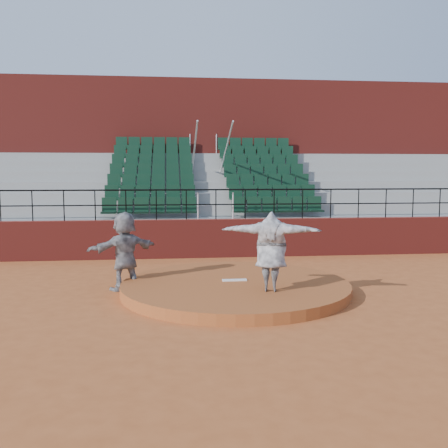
# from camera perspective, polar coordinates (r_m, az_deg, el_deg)

# --- Properties ---
(ground) EXTENTS (90.00, 90.00, 0.00)m
(ground) POSITION_cam_1_polar(r_m,az_deg,el_deg) (12.21, 1.29, -7.79)
(ground) COLOR #AE5627
(ground) RESTS_ON ground
(pitchers_mound) EXTENTS (5.50, 5.50, 0.25)m
(pitchers_mound) POSITION_cam_1_polar(r_m,az_deg,el_deg) (12.18, 1.30, -7.22)
(pitchers_mound) COLOR #A15024
(pitchers_mound) RESTS_ON ground
(pitching_rubber) EXTENTS (0.60, 0.15, 0.03)m
(pitching_rubber) POSITION_cam_1_polar(r_m,az_deg,el_deg) (12.29, 1.20, -6.42)
(pitching_rubber) COLOR white
(pitching_rubber) RESTS_ON pitchers_mound
(boundary_wall) EXTENTS (24.00, 0.30, 1.30)m
(boundary_wall) POSITION_cam_1_polar(r_m,az_deg,el_deg) (16.97, -0.92, -1.63)
(boundary_wall) COLOR maroon
(boundary_wall) RESTS_ON ground
(wall_railing) EXTENTS (24.04, 0.05, 1.03)m
(wall_railing) POSITION_cam_1_polar(r_m,az_deg,el_deg) (16.85, -0.93, 3.02)
(wall_railing) COLOR black
(wall_railing) RESTS_ON boundary_wall
(seating_deck) EXTENTS (24.00, 5.97, 4.63)m
(seating_deck) POSITION_cam_1_polar(r_m,az_deg,el_deg) (20.51, -1.88, 1.92)
(seating_deck) COLOR gray
(seating_deck) RESTS_ON ground
(press_box_facade) EXTENTS (24.00, 3.00, 7.10)m
(press_box_facade) POSITION_cam_1_polar(r_m,az_deg,el_deg) (24.41, -2.61, 7.52)
(press_box_facade) COLOR maroon
(press_box_facade) RESTS_ON ground
(pitcher) EXTENTS (2.28, 1.17, 1.79)m
(pitcher) POSITION_cam_1_polar(r_m,az_deg,el_deg) (11.15, 5.39, -3.14)
(pitcher) COLOR black
(pitcher) RESTS_ON pitchers_mound
(fielder) EXTENTS (1.84, 1.40, 1.94)m
(fielder) POSITION_cam_1_polar(r_m,az_deg,el_deg) (12.54, -11.30, -3.01)
(fielder) COLOR black
(fielder) RESTS_ON ground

